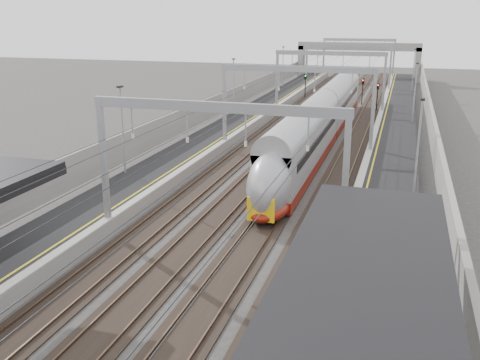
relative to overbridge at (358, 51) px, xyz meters
The scene contains 11 objects.
platform_left 55.79m from the overbridge, 98.28° to the right, with size 4.00×120.00×1.00m, color black.
platform_right 55.79m from the overbridge, 81.72° to the right, with size 4.00×120.00×1.00m, color black.
tracks 55.25m from the overbridge, 90.00° to the right, with size 11.40×140.00×0.20m.
overhead_line 48.39m from the overbridge, 90.00° to the right, with size 13.00×140.00×6.60m.
overbridge is the anchor object (origin of this frame).
wall_left 56.25m from the overbridge, 101.51° to the right, with size 0.30×120.00×3.20m, color gray.
wall_right 56.25m from the overbridge, 78.49° to the right, with size 0.30×120.00×3.20m, color gray.
train 53.96m from the overbridge, 88.40° to the right, with size 2.50×45.47×3.95m.
signal_green 25.31m from the overbridge, 101.94° to the right, with size 0.32×0.32×3.48m.
signal_red_near 28.31m from the overbridge, 83.48° to the right, with size 0.32×0.32×3.48m.
signal_red_far 33.22m from the overbridge, 80.61° to the right, with size 0.32×0.32×3.48m.
Camera 1 is at (8.53, -1.91, 11.51)m, focal length 40.00 mm.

